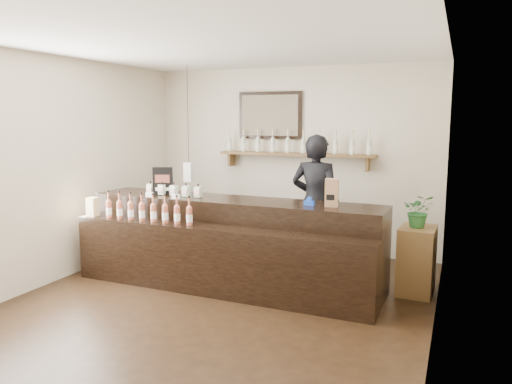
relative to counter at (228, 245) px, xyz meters
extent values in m
plane|color=black|center=(0.17, -0.56, -0.49)|extent=(5.00, 5.00, 0.00)
plane|color=beige|center=(0.17, 1.94, 0.91)|extent=(4.50, 0.00, 4.50)
plane|color=beige|center=(0.17, -3.06, 0.91)|extent=(4.50, 0.00, 4.50)
plane|color=beige|center=(-2.08, -0.56, 0.91)|extent=(0.00, 5.00, 5.00)
plane|color=beige|center=(2.42, -0.56, 0.91)|extent=(0.00, 5.00, 5.00)
plane|color=white|center=(0.17, -0.56, 2.31)|extent=(5.00, 5.00, 0.00)
cube|color=brown|center=(0.27, 1.81, 1.01)|extent=(2.40, 0.25, 0.04)
cube|color=brown|center=(-0.81, 1.84, 0.89)|extent=(0.04, 0.20, 0.20)
cube|color=brown|center=(1.35, 1.84, 0.89)|extent=(0.04, 0.20, 0.20)
cube|color=black|center=(-0.18, 1.91, 1.59)|extent=(1.02, 0.04, 0.72)
cube|color=#45392C|center=(-0.18, 1.88, 1.59)|extent=(0.92, 0.01, 0.62)
cube|color=white|center=(-1.13, 1.04, 0.76)|extent=(0.12, 0.12, 0.28)
cylinder|color=black|center=(-1.13, 1.04, 1.60)|extent=(0.01, 0.01, 1.41)
cylinder|color=beige|center=(-0.83, 1.81, 1.13)|extent=(0.07, 0.07, 0.20)
cone|color=beige|center=(-0.83, 1.81, 1.26)|extent=(0.07, 0.07, 0.05)
cylinder|color=beige|center=(-0.83, 1.81, 1.32)|extent=(0.02, 0.02, 0.07)
cylinder|color=gold|center=(-0.83, 1.81, 1.36)|extent=(0.03, 0.03, 0.02)
cylinder|color=white|center=(-0.83, 1.81, 1.11)|extent=(0.07, 0.07, 0.09)
cylinder|color=beige|center=(-0.58, 1.81, 1.13)|extent=(0.07, 0.07, 0.20)
cone|color=beige|center=(-0.58, 1.81, 1.26)|extent=(0.07, 0.07, 0.05)
cylinder|color=beige|center=(-0.58, 1.81, 1.32)|extent=(0.02, 0.02, 0.07)
cylinder|color=gold|center=(-0.58, 1.81, 1.36)|extent=(0.03, 0.03, 0.02)
cylinder|color=white|center=(-0.58, 1.81, 1.11)|extent=(0.07, 0.07, 0.09)
cylinder|color=beige|center=(-0.34, 1.81, 1.13)|extent=(0.07, 0.07, 0.20)
cone|color=beige|center=(-0.34, 1.81, 1.26)|extent=(0.07, 0.07, 0.05)
cylinder|color=beige|center=(-0.34, 1.81, 1.32)|extent=(0.02, 0.02, 0.07)
cylinder|color=gold|center=(-0.34, 1.81, 1.36)|extent=(0.03, 0.03, 0.02)
cylinder|color=white|center=(-0.34, 1.81, 1.11)|extent=(0.07, 0.07, 0.09)
cylinder|color=beige|center=(-0.09, 1.81, 1.13)|extent=(0.07, 0.07, 0.20)
cone|color=beige|center=(-0.09, 1.81, 1.26)|extent=(0.07, 0.07, 0.05)
cylinder|color=beige|center=(-0.09, 1.81, 1.32)|extent=(0.02, 0.02, 0.07)
cylinder|color=gold|center=(-0.09, 1.81, 1.36)|extent=(0.03, 0.03, 0.02)
cylinder|color=white|center=(-0.09, 1.81, 1.11)|extent=(0.07, 0.07, 0.09)
cylinder|color=beige|center=(0.15, 1.81, 1.13)|extent=(0.07, 0.07, 0.20)
cone|color=beige|center=(0.15, 1.81, 1.26)|extent=(0.07, 0.07, 0.05)
cylinder|color=beige|center=(0.15, 1.81, 1.32)|extent=(0.02, 0.02, 0.07)
cylinder|color=gold|center=(0.15, 1.81, 1.36)|extent=(0.03, 0.03, 0.02)
cylinder|color=white|center=(0.15, 1.81, 1.11)|extent=(0.07, 0.07, 0.09)
cylinder|color=beige|center=(0.39, 1.81, 1.13)|extent=(0.07, 0.07, 0.20)
cone|color=beige|center=(0.39, 1.81, 1.26)|extent=(0.07, 0.07, 0.05)
cylinder|color=beige|center=(0.39, 1.81, 1.32)|extent=(0.02, 0.02, 0.07)
cylinder|color=gold|center=(0.39, 1.81, 1.36)|extent=(0.03, 0.03, 0.02)
cylinder|color=white|center=(0.39, 1.81, 1.11)|extent=(0.07, 0.07, 0.09)
cylinder|color=beige|center=(0.64, 1.81, 1.13)|extent=(0.07, 0.07, 0.20)
cone|color=beige|center=(0.64, 1.81, 1.26)|extent=(0.07, 0.07, 0.05)
cylinder|color=beige|center=(0.64, 1.81, 1.32)|extent=(0.02, 0.02, 0.07)
cylinder|color=gold|center=(0.64, 1.81, 1.36)|extent=(0.03, 0.03, 0.02)
cylinder|color=white|center=(0.64, 1.81, 1.11)|extent=(0.07, 0.07, 0.09)
cylinder|color=beige|center=(0.88, 1.81, 1.13)|extent=(0.07, 0.07, 0.20)
cone|color=beige|center=(0.88, 1.81, 1.26)|extent=(0.07, 0.07, 0.05)
cylinder|color=beige|center=(0.88, 1.81, 1.32)|extent=(0.02, 0.02, 0.07)
cylinder|color=gold|center=(0.88, 1.81, 1.36)|extent=(0.03, 0.03, 0.02)
cylinder|color=white|center=(0.88, 1.81, 1.11)|extent=(0.07, 0.07, 0.09)
cylinder|color=beige|center=(1.13, 1.81, 1.13)|extent=(0.07, 0.07, 0.20)
cone|color=beige|center=(1.13, 1.81, 1.26)|extent=(0.07, 0.07, 0.05)
cylinder|color=beige|center=(1.13, 1.81, 1.32)|extent=(0.02, 0.02, 0.07)
cylinder|color=gold|center=(1.13, 1.81, 1.36)|extent=(0.03, 0.03, 0.02)
cylinder|color=white|center=(1.13, 1.81, 1.11)|extent=(0.07, 0.07, 0.09)
cylinder|color=beige|center=(1.37, 1.81, 1.13)|extent=(0.07, 0.07, 0.20)
cone|color=beige|center=(1.37, 1.81, 1.26)|extent=(0.07, 0.07, 0.05)
cylinder|color=beige|center=(1.37, 1.81, 1.32)|extent=(0.02, 0.02, 0.07)
cylinder|color=gold|center=(1.37, 1.81, 1.36)|extent=(0.03, 0.03, 0.02)
cylinder|color=white|center=(1.37, 1.81, 1.11)|extent=(0.07, 0.07, 0.09)
cube|color=black|center=(0.01, 0.14, 0.03)|extent=(3.78, 0.76, 1.05)
cube|color=black|center=(0.01, -0.36, -0.10)|extent=(3.77, 0.43, 0.80)
cube|color=white|center=(-1.04, -0.10, 0.58)|extent=(0.10, 0.04, 0.05)
cube|color=white|center=(-0.66, -0.10, 0.58)|extent=(0.10, 0.04, 0.05)
cube|color=beige|center=(-1.74, -0.36, 0.36)|extent=(0.12, 0.12, 0.12)
cube|color=beige|center=(-1.74, -0.36, 0.48)|extent=(0.12, 0.12, 0.12)
cube|color=beige|center=(-1.15, 0.08, 0.63)|extent=(0.08, 0.08, 0.13)
cube|color=beige|center=(-1.15, 0.03, 0.63)|extent=(0.07, 0.00, 0.06)
cylinder|color=black|center=(-1.15, 0.08, 0.72)|extent=(0.02, 0.02, 0.03)
cube|color=beige|center=(-0.98, 0.08, 0.63)|extent=(0.08, 0.08, 0.13)
cube|color=beige|center=(-0.98, 0.03, 0.63)|extent=(0.07, 0.00, 0.06)
cylinder|color=black|center=(-0.98, 0.08, 0.72)|extent=(0.02, 0.02, 0.03)
cube|color=beige|center=(-0.80, 0.08, 0.63)|extent=(0.08, 0.08, 0.13)
cube|color=beige|center=(-0.80, 0.03, 0.63)|extent=(0.07, 0.00, 0.06)
cylinder|color=black|center=(-0.80, 0.08, 0.72)|extent=(0.02, 0.02, 0.03)
cube|color=beige|center=(-0.62, 0.08, 0.63)|extent=(0.08, 0.08, 0.13)
cube|color=beige|center=(-0.62, 0.03, 0.63)|extent=(0.07, 0.00, 0.06)
cylinder|color=black|center=(-0.62, 0.08, 0.72)|extent=(0.02, 0.02, 0.03)
cube|color=beige|center=(-0.45, 0.08, 0.63)|extent=(0.08, 0.08, 0.13)
cube|color=beige|center=(-0.45, 0.03, 0.63)|extent=(0.07, 0.00, 0.06)
cylinder|color=black|center=(-0.45, 0.08, 0.72)|extent=(0.02, 0.02, 0.03)
cylinder|color=#AD543A|center=(-1.49, -0.36, 0.40)|extent=(0.07, 0.07, 0.20)
cone|color=#AD543A|center=(-1.49, -0.36, 0.53)|extent=(0.07, 0.07, 0.05)
cylinder|color=#AD543A|center=(-1.49, -0.36, 0.59)|extent=(0.02, 0.02, 0.07)
cylinder|color=black|center=(-1.49, -0.36, 0.64)|extent=(0.03, 0.03, 0.02)
cylinder|color=white|center=(-1.49, -0.36, 0.38)|extent=(0.07, 0.07, 0.09)
cylinder|color=#AD543A|center=(-1.32, -0.36, 0.40)|extent=(0.07, 0.07, 0.20)
cone|color=#AD543A|center=(-1.32, -0.36, 0.53)|extent=(0.07, 0.07, 0.05)
cylinder|color=#AD543A|center=(-1.32, -0.36, 0.59)|extent=(0.02, 0.02, 0.07)
cylinder|color=black|center=(-1.32, -0.36, 0.64)|extent=(0.03, 0.03, 0.02)
cylinder|color=white|center=(-1.32, -0.36, 0.38)|extent=(0.07, 0.07, 0.09)
cylinder|color=#AD543A|center=(-1.15, -0.36, 0.40)|extent=(0.07, 0.07, 0.20)
cone|color=#AD543A|center=(-1.15, -0.36, 0.53)|extent=(0.07, 0.07, 0.05)
cylinder|color=#AD543A|center=(-1.15, -0.36, 0.59)|extent=(0.02, 0.02, 0.07)
cylinder|color=black|center=(-1.15, -0.36, 0.64)|extent=(0.03, 0.03, 0.02)
cylinder|color=white|center=(-1.15, -0.36, 0.38)|extent=(0.07, 0.07, 0.09)
cylinder|color=#AD543A|center=(-0.99, -0.36, 0.40)|extent=(0.07, 0.07, 0.20)
cone|color=#AD543A|center=(-0.99, -0.36, 0.53)|extent=(0.07, 0.07, 0.05)
cylinder|color=#AD543A|center=(-0.99, -0.36, 0.59)|extent=(0.02, 0.02, 0.07)
cylinder|color=black|center=(-0.99, -0.36, 0.64)|extent=(0.03, 0.03, 0.02)
cylinder|color=white|center=(-0.99, -0.36, 0.38)|extent=(0.07, 0.07, 0.09)
cylinder|color=#AD543A|center=(-0.82, -0.36, 0.40)|extent=(0.07, 0.07, 0.20)
cone|color=#AD543A|center=(-0.82, -0.36, 0.53)|extent=(0.07, 0.07, 0.05)
cylinder|color=#AD543A|center=(-0.82, -0.36, 0.59)|extent=(0.02, 0.02, 0.07)
cylinder|color=black|center=(-0.82, -0.36, 0.64)|extent=(0.03, 0.03, 0.02)
cylinder|color=white|center=(-0.82, -0.36, 0.38)|extent=(0.07, 0.07, 0.09)
cylinder|color=#AD543A|center=(-0.66, -0.36, 0.40)|extent=(0.07, 0.07, 0.20)
cone|color=#AD543A|center=(-0.66, -0.36, 0.53)|extent=(0.07, 0.07, 0.05)
cylinder|color=#AD543A|center=(-0.66, -0.36, 0.59)|extent=(0.02, 0.02, 0.07)
cylinder|color=black|center=(-0.66, -0.36, 0.64)|extent=(0.03, 0.03, 0.02)
cylinder|color=white|center=(-0.66, -0.36, 0.38)|extent=(0.07, 0.07, 0.09)
cylinder|color=#AD543A|center=(-0.49, -0.36, 0.40)|extent=(0.07, 0.07, 0.20)
cone|color=#AD543A|center=(-0.49, -0.36, 0.53)|extent=(0.07, 0.07, 0.05)
cylinder|color=#AD543A|center=(-0.49, -0.36, 0.59)|extent=(0.02, 0.02, 0.07)
cylinder|color=black|center=(-0.49, -0.36, 0.64)|extent=(0.03, 0.03, 0.02)
cylinder|color=white|center=(-0.49, -0.36, 0.38)|extent=(0.07, 0.07, 0.09)
cylinder|color=#AD543A|center=(-0.33, -0.36, 0.40)|extent=(0.07, 0.07, 0.20)
cone|color=#AD543A|center=(-0.33, -0.36, 0.53)|extent=(0.07, 0.07, 0.05)
cylinder|color=#AD543A|center=(-0.33, -0.36, 0.59)|extent=(0.02, 0.02, 0.07)
cylinder|color=black|center=(-0.33, -0.36, 0.64)|extent=(0.03, 0.03, 0.02)
cylinder|color=white|center=(-0.33, -0.36, 0.38)|extent=(0.07, 0.07, 0.09)
cube|color=black|center=(-0.97, 0.10, 0.74)|extent=(0.24, 0.13, 0.36)
cube|color=brown|center=(-0.97, 0.08, 0.77)|extent=(0.17, 0.08, 0.10)
cube|color=white|center=(-0.97, 0.08, 0.63)|extent=(0.17, 0.08, 0.04)
cube|color=#8E6544|center=(1.26, 0.08, 0.72)|extent=(0.16, 0.13, 0.32)
cube|color=black|center=(1.26, 0.03, 0.67)|extent=(0.09, 0.02, 0.06)
cube|color=#163C9E|center=(1.01, 0.06, 0.59)|extent=(0.13, 0.06, 0.06)
cylinder|color=#163C9E|center=(1.01, 0.06, 0.63)|extent=(0.07, 0.04, 0.07)
cube|color=brown|center=(2.17, 0.56, -0.10)|extent=(0.42, 0.56, 0.79)
imported|color=#266128|center=(2.17, 0.56, 0.49)|extent=(0.38, 0.34, 0.39)
imported|color=black|center=(0.83, 0.99, 0.54)|extent=(0.78, 0.53, 2.07)
camera|label=1|loc=(2.58, -5.37, 1.55)|focal=35.00mm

